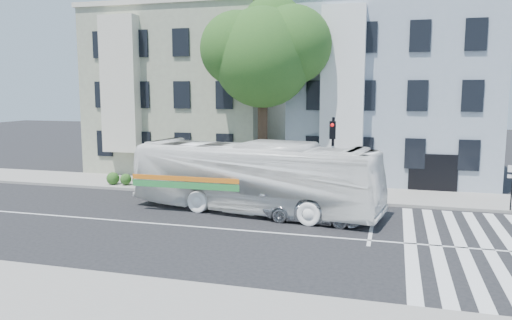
% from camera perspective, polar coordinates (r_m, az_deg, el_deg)
% --- Properties ---
extents(ground, '(120.00, 120.00, 0.00)m').
position_cam_1_polar(ground, '(21.11, -5.24, -7.73)').
color(ground, black).
rests_on(ground, ground).
extents(sidewalk_far, '(80.00, 4.00, 0.15)m').
position_cam_1_polar(sidewalk_far, '(28.50, 0.49, -3.39)').
color(sidewalk_far, gray).
rests_on(sidewalk_far, ground).
extents(sidewalk_near, '(80.00, 4.00, 0.15)m').
position_cam_1_polar(sidewalk_near, '(14.33, -17.12, -15.57)').
color(sidewalk_near, gray).
rests_on(sidewalk_near, ground).
extents(building_left, '(12.00, 10.00, 11.00)m').
position_cam_1_polar(building_left, '(36.85, -7.26, 7.63)').
color(building_left, gray).
rests_on(building_left, ground).
extents(building_right, '(12.00, 10.00, 11.00)m').
position_cam_1_polar(building_right, '(33.97, 15.27, 7.38)').
color(building_right, '#91A0AD').
rests_on(building_right, ground).
extents(street_tree, '(7.30, 5.90, 11.10)m').
position_cam_1_polar(street_tree, '(28.71, 1.02, 12.25)').
color(street_tree, '#2D2116').
rests_on(street_tree, ground).
extents(bus, '(4.68, 12.29, 3.34)m').
position_cam_1_polar(bus, '(23.40, -0.25, -1.94)').
color(bus, white).
rests_on(bus, ground).
extents(sedan, '(2.16, 4.53, 1.27)m').
position_cam_1_polar(sedan, '(22.02, 6.43, -5.38)').
color(sedan, '#AFB1B6').
rests_on(sedan, ground).
extents(hedge, '(8.38, 3.27, 0.70)m').
position_cam_1_polar(hedge, '(28.81, -8.80, -2.50)').
color(hedge, '#205B1D').
rests_on(hedge, sidewalk_far).
extents(traffic_signal, '(0.45, 0.54, 4.37)m').
position_cam_1_polar(traffic_signal, '(25.26, 8.73, 1.34)').
color(traffic_signal, black).
rests_on(traffic_signal, ground).
extents(far_sign_pole, '(0.39, 0.23, 2.25)m').
position_cam_1_polar(far_sign_pole, '(26.00, 27.23, -2.00)').
color(far_sign_pole, black).
rests_on(far_sign_pole, sidewalk_far).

